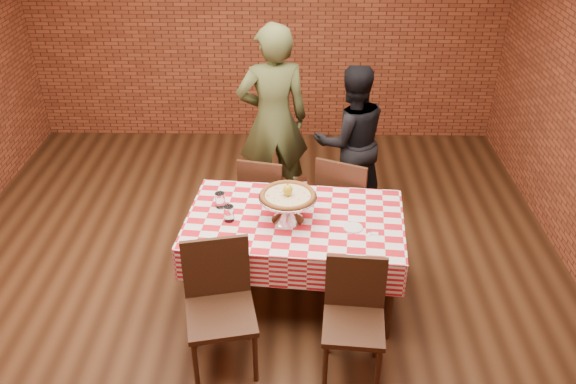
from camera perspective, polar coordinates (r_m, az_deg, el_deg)
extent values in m
plane|color=black|center=(4.99, -3.70, -9.56)|extent=(6.00, 6.00, 0.00)
plane|color=brown|center=(7.00, -2.24, 16.33)|extent=(5.50, 0.00, 5.50)
cube|color=#3D2112|center=(4.71, 0.63, -6.38)|extent=(1.70, 1.12, 0.75)
cylinder|color=beige|center=(4.37, -0.02, -0.39)|extent=(0.47, 0.47, 0.03)
ellipsoid|color=yellow|center=(4.34, -0.02, 0.19)|extent=(0.08, 0.08, 0.09)
cylinder|color=white|center=(4.45, -5.72, -2.07)|extent=(0.08, 0.08, 0.12)
cylinder|color=white|center=(4.62, -6.56, -0.78)|extent=(0.08, 0.08, 0.12)
cylinder|color=white|center=(4.40, 6.28, -3.43)|extent=(0.16, 0.16, 0.01)
cube|color=white|center=(4.34, 7.78, -4.11)|extent=(0.06, 0.06, 0.00)
cube|color=white|center=(4.36, 8.37, -3.99)|extent=(0.05, 0.04, 0.00)
cube|color=silver|center=(4.74, 1.17, 0.49)|extent=(0.11, 0.10, 0.15)
imported|color=#464F29|center=(5.63, -1.45, 6.90)|extent=(0.76, 0.58, 1.87)
imported|color=black|center=(5.68, 6.07, 4.92)|extent=(0.84, 0.72, 1.50)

